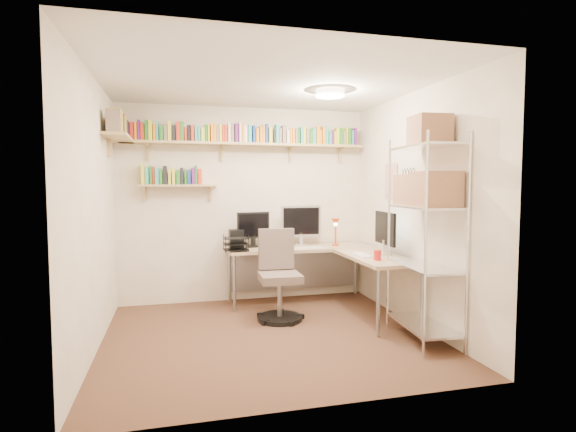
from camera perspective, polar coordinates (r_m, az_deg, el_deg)
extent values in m
plane|color=#4D3221|center=(4.65, -2.42, -14.94)|extent=(3.20, 3.20, 0.00)
cube|color=beige|center=(5.88, -5.44, 1.45)|extent=(3.20, 0.04, 2.50)
cube|color=beige|center=(4.37, -23.46, 0.26)|extent=(0.04, 3.00, 2.50)
cube|color=beige|center=(4.98, 15.85, 0.86)|extent=(0.04, 3.00, 2.50)
cube|color=beige|center=(2.96, 3.45, -1.05)|extent=(3.20, 0.04, 2.50)
cube|color=white|center=(4.51, -2.52, 16.68)|extent=(3.20, 3.00, 0.04)
cube|color=white|center=(5.46, 12.92, 4.32)|extent=(0.01, 0.30, 0.42)
cube|color=white|center=(5.10, 14.96, 3.75)|extent=(0.01, 0.28, 0.38)
cylinder|color=#FFEAC6|center=(4.87, 5.36, 15.22)|extent=(0.30, 0.30, 0.06)
cube|color=tan|center=(5.78, -5.30, 9.05)|extent=(3.05, 0.25, 0.03)
cube|color=tan|center=(5.31, -20.69, 9.25)|extent=(0.25, 1.00, 0.03)
cube|color=tan|center=(5.71, -13.79, 3.79)|extent=(0.95, 0.20, 0.02)
cube|color=tan|center=(5.77, -17.38, 8.19)|extent=(0.03, 0.20, 0.20)
cube|color=tan|center=(5.80, -8.36, 8.31)|extent=(0.03, 0.20, 0.20)
cube|color=tan|center=(5.96, 0.37, 8.24)|extent=(0.03, 0.20, 0.20)
cube|color=tan|center=(6.17, 6.74, 8.07)|extent=(0.03, 0.20, 0.20)
cube|color=#7D6A5B|center=(5.74, -20.07, 9.88)|extent=(0.04, 0.13, 0.18)
cube|color=#287727|center=(5.74, -19.61, 10.06)|extent=(0.03, 0.12, 0.21)
cube|color=red|center=(5.74, -19.19, 10.09)|extent=(0.04, 0.15, 0.21)
cube|color=orange|center=(5.73, -18.76, 10.12)|extent=(0.03, 0.12, 0.21)
cube|color=#5E1D6F|center=(5.73, -18.41, 10.27)|extent=(0.03, 0.12, 0.24)
cube|color=red|center=(5.73, -17.99, 10.09)|extent=(0.04, 0.12, 0.20)
cube|color=#287727|center=(5.73, -17.53, 10.29)|extent=(0.03, 0.13, 0.24)
cube|color=yellow|center=(5.73, -17.06, 10.31)|extent=(0.04, 0.13, 0.24)
cube|color=orange|center=(5.72, -16.59, 10.09)|extent=(0.03, 0.14, 0.20)
cube|color=teal|center=(5.72, -16.26, 10.29)|extent=(0.03, 0.12, 0.23)
cube|color=#287727|center=(5.72, -15.77, 10.04)|extent=(0.04, 0.15, 0.18)
cube|color=#7D6A5B|center=(5.72, -15.26, 10.16)|extent=(0.04, 0.12, 0.20)
cube|color=yellow|center=(5.72, -14.81, 10.31)|extent=(0.04, 0.15, 0.23)
cube|color=black|center=(5.72, -14.31, 10.08)|extent=(0.04, 0.13, 0.19)
cube|color=red|center=(5.72, -13.78, 10.34)|extent=(0.04, 0.14, 0.24)
cube|color=#287727|center=(5.72, -13.31, 10.36)|extent=(0.04, 0.13, 0.24)
cube|color=red|center=(5.72, -12.88, 10.05)|extent=(0.02, 0.14, 0.17)
cube|color=black|center=(5.72, -12.49, 10.18)|extent=(0.04, 0.12, 0.20)
cube|color=red|center=(5.72, -12.05, 10.19)|extent=(0.04, 0.15, 0.20)
cube|color=teal|center=(5.72, -11.60, 10.19)|extent=(0.03, 0.11, 0.20)
cube|color=teal|center=(5.72, -11.23, 10.11)|extent=(0.03, 0.12, 0.18)
cube|color=yellow|center=(5.73, -10.77, 10.06)|extent=(0.04, 0.11, 0.17)
cube|color=#287727|center=(5.73, -10.38, 10.26)|extent=(0.02, 0.11, 0.21)
cube|color=yellow|center=(5.73, -10.06, 10.27)|extent=(0.02, 0.11, 0.21)
cube|color=orange|center=(5.74, -9.66, 10.32)|extent=(0.03, 0.15, 0.22)
cube|color=orange|center=(5.74, -9.31, 10.33)|extent=(0.03, 0.15, 0.23)
cube|color=#7D6A5B|center=(5.74, -8.97, 10.16)|extent=(0.03, 0.11, 0.19)
cube|color=yellow|center=(5.75, -8.60, 10.28)|extent=(0.03, 0.11, 0.22)
cube|color=red|center=(5.75, -8.27, 10.21)|extent=(0.02, 0.12, 0.20)
cube|color=red|center=(5.75, -7.93, 10.27)|extent=(0.04, 0.12, 0.21)
cube|color=white|center=(5.76, -7.51, 10.44)|extent=(0.03, 0.13, 0.25)
cube|color=#7D6A5B|center=(5.76, -7.12, 10.39)|extent=(0.04, 0.12, 0.24)
cube|color=#5E1D6F|center=(5.77, -6.61, 10.37)|extent=(0.04, 0.15, 0.24)
cube|color=white|center=(5.78, -6.14, 10.44)|extent=(0.03, 0.14, 0.25)
cube|color=orange|center=(5.78, -5.81, 10.42)|extent=(0.02, 0.15, 0.25)
cube|color=white|center=(5.79, -5.45, 10.28)|extent=(0.04, 0.12, 0.22)
cube|color=teal|center=(5.79, -4.91, 10.33)|extent=(0.04, 0.11, 0.23)
cube|color=navy|center=(5.80, -4.41, 10.27)|extent=(0.03, 0.14, 0.22)
cube|color=orange|center=(5.81, -3.96, 10.08)|extent=(0.04, 0.12, 0.18)
cube|color=orange|center=(5.82, -3.49, 10.20)|extent=(0.03, 0.13, 0.21)
cube|color=orange|center=(5.83, -3.17, 10.30)|extent=(0.03, 0.13, 0.23)
cube|color=navy|center=(5.83, -2.80, 10.36)|extent=(0.03, 0.12, 0.24)
cube|color=yellow|center=(5.84, -2.32, 10.17)|extent=(0.04, 0.14, 0.21)
cube|color=black|center=(5.85, -1.83, 10.01)|extent=(0.03, 0.14, 0.17)
cube|color=teal|center=(5.86, -1.44, 10.34)|extent=(0.04, 0.12, 0.24)
cube|color=#7D6A5B|center=(5.87, -1.08, 10.09)|extent=(0.03, 0.14, 0.19)
cube|color=#7D6A5B|center=(5.88, -0.61, 10.25)|extent=(0.04, 0.14, 0.23)
cube|color=white|center=(5.89, -0.12, 9.95)|extent=(0.03, 0.14, 0.17)
cube|color=orange|center=(5.90, 0.26, 10.02)|extent=(0.03, 0.13, 0.19)
cube|color=orange|center=(5.91, 0.61, 10.06)|extent=(0.03, 0.12, 0.20)
cube|color=#7D6A5B|center=(5.92, 0.94, 10.05)|extent=(0.02, 0.13, 0.20)
cube|color=#287727|center=(5.93, 1.22, 9.99)|extent=(0.03, 0.13, 0.19)
cube|color=teal|center=(5.94, 1.62, 10.12)|extent=(0.03, 0.14, 0.22)
cube|color=yellow|center=(5.95, 1.96, 10.12)|extent=(0.03, 0.14, 0.22)
cube|color=#7D6A5B|center=(5.96, 2.40, 10.06)|extent=(0.04, 0.11, 0.21)
cube|color=#287727|center=(5.97, 2.82, 9.95)|extent=(0.04, 0.13, 0.19)
cube|color=teal|center=(5.99, 3.23, 10.06)|extent=(0.04, 0.12, 0.22)
cube|color=orange|center=(6.00, 3.68, 10.12)|extent=(0.04, 0.14, 0.23)
cube|color=orange|center=(6.01, 4.01, 9.91)|extent=(0.02, 0.13, 0.19)
cube|color=orange|center=(6.03, 4.40, 10.11)|extent=(0.04, 0.14, 0.24)
cube|color=teal|center=(6.04, 4.81, 10.14)|extent=(0.03, 0.12, 0.24)
cube|color=teal|center=(6.05, 5.21, 9.81)|extent=(0.03, 0.14, 0.18)
cube|color=#5E1D6F|center=(6.07, 5.52, 9.84)|extent=(0.03, 0.13, 0.19)
cube|color=yellow|center=(6.08, 5.85, 9.77)|extent=(0.03, 0.12, 0.18)
cube|color=yellow|center=(6.09, 6.18, 9.98)|extent=(0.04, 0.12, 0.22)
cube|color=#287727|center=(6.11, 6.58, 9.94)|extent=(0.04, 0.15, 0.22)
cube|color=#7D6A5B|center=(6.12, 6.97, 9.74)|extent=(0.04, 0.15, 0.18)
cube|color=yellow|center=(6.14, 7.36, 9.97)|extent=(0.02, 0.11, 0.23)
cube|color=#287727|center=(6.15, 7.69, 9.92)|extent=(0.04, 0.11, 0.23)
cube|color=teal|center=(6.17, 8.07, 9.77)|extent=(0.03, 0.11, 0.20)
cube|color=#5E1D6F|center=(6.18, 8.36, 9.90)|extent=(0.03, 0.14, 0.23)
cube|color=#7D6A5B|center=(4.91, -21.30, 11.23)|extent=(0.14, 0.04, 0.23)
cube|color=yellow|center=(4.95, -21.24, 11.25)|extent=(0.14, 0.02, 0.24)
cube|color=#7D6A5B|center=(4.99, -21.17, 11.12)|extent=(0.14, 0.04, 0.23)
cube|color=yellow|center=(5.03, -21.12, 11.10)|extent=(0.15, 0.02, 0.24)
cube|color=navy|center=(5.06, -21.08, 10.98)|extent=(0.14, 0.02, 0.23)
cube|color=navy|center=(5.09, -21.03, 10.71)|extent=(0.14, 0.03, 0.18)
cube|color=orange|center=(5.13, -20.97, 10.61)|extent=(0.12, 0.02, 0.18)
cube|color=black|center=(5.17, -20.92, 10.57)|extent=(0.13, 0.04, 0.18)
cube|color=#287727|center=(5.21, -20.87, 10.62)|extent=(0.14, 0.03, 0.20)
cube|color=red|center=(5.25, -20.82, 10.77)|extent=(0.14, 0.03, 0.23)
cube|color=navy|center=(5.29, -20.77, 10.67)|extent=(0.12, 0.03, 0.22)
cube|color=teal|center=(5.32, -20.73, 10.54)|extent=(0.12, 0.02, 0.21)
cube|color=black|center=(5.35, -20.69, 10.42)|extent=(0.12, 0.03, 0.19)
cube|color=yellow|center=(5.39, -20.64, 10.54)|extent=(0.15, 0.03, 0.23)
cube|color=yellow|center=(5.43, -20.59, 10.28)|extent=(0.14, 0.03, 0.19)
cube|color=#7D6A5B|center=(5.48, -20.54, 10.41)|extent=(0.11, 0.04, 0.22)
cube|color=navy|center=(5.52, -20.48, 10.34)|extent=(0.14, 0.03, 0.22)
cube|color=#7D6A5B|center=(5.56, -20.44, 10.23)|extent=(0.12, 0.02, 0.20)
cube|color=#5E1D6F|center=(5.60, -20.39, 10.03)|extent=(0.15, 0.03, 0.17)
cube|color=#5E1D6F|center=(5.64, -20.35, 10.22)|extent=(0.14, 0.04, 0.22)
cube|color=black|center=(5.68, -20.31, 10.14)|extent=(0.15, 0.03, 0.21)
cube|color=teal|center=(5.73, -20.25, 9.90)|extent=(0.12, 0.04, 0.18)
cube|color=yellow|center=(5.72, -17.93, 5.08)|extent=(0.04, 0.12, 0.25)
cube|color=teal|center=(5.72, -17.46, 4.90)|extent=(0.04, 0.14, 0.21)
cube|color=#287727|center=(5.72, -17.00, 4.97)|extent=(0.03, 0.12, 0.22)
cube|color=red|center=(5.71, -16.69, 4.94)|extent=(0.02, 0.12, 0.22)
cube|color=teal|center=(5.71, -16.30, 4.89)|extent=(0.04, 0.14, 0.20)
cube|color=#287727|center=(5.71, -15.83, 4.82)|extent=(0.03, 0.12, 0.19)
cube|color=black|center=(5.71, -15.33, 5.01)|extent=(0.04, 0.12, 0.23)
cube|color=yellow|center=(5.71, -14.81, 4.82)|extent=(0.03, 0.12, 0.18)
cube|color=yellow|center=(5.71, -14.34, 4.88)|extent=(0.04, 0.13, 0.19)
cube|color=#287727|center=(5.71, -13.79, 4.77)|extent=(0.04, 0.14, 0.17)
cube|color=black|center=(5.71, -13.34, 4.95)|extent=(0.04, 0.13, 0.20)
cube|color=#287727|center=(5.71, -12.90, 4.91)|extent=(0.02, 0.14, 0.20)
cube|color=navy|center=(5.71, -12.48, 4.82)|extent=(0.04, 0.11, 0.18)
cube|color=#5E1D6F|center=(5.71, -11.96, 4.97)|extent=(0.04, 0.15, 0.21)
cube|color=#287727|center=(5.72, -11.60, 5.11)|extent=(0.03, 0.12, 0.23)
cube|color=red|center=(5.72, -11.16, 4.92)|extent=(0.04, 0.13, 0.19)
cube|color=tan|center=(5.76, 1.50, -4.11)|extent=(1.84, 0.58, 0.04)
cube|color=tan|center=(5.14, 11.06, -5.17)|extent=(0.58, 1.26, 0.04)
cylinder|color=gray|center=(5.42, -6.80, -8.51)|extent=(0.04, 0.04, 0.68)
cylinder|color=gray|center=(5.89, -7.42, -7.51)|extent=(0.04, 0.04, 0.68)
cylinder|color=gray|center=(6.33, 8.57, -6.71)|extent=(0.04, 0.04, 0.68)
cylinder|color=gray|center=(4.60, 11.36, -10.83)|extent=(0.04, 0.04, 0.68)
cylinder|color=gray|center=(4.82, 16.64, -10.22)|extent=(0.04, 0.04, 0.68)
cube|color=gray|center=(6.05, 0.85, -6.69)|extent=(1.74, 0.02, 0.53)
cube|color=silver|center=(5.85, 1.66, -0.65)|extent=(0.53, 0.03, 0.41)
cube|color=black|center=(5.83, 1.71, -0.66)|extent=(0.48, 0.00, 0.35)
cube|color=black|center=(5.71, -4.43, -1.16)|extent=(0.43, 0.03, 0.33)
cube|color=black|center=(5.20, 12.23, -1.53)|extent=(0.03, 0.56, 0.37)
cube|color=silver|center=(5.19, 12.04, -1.54)|extent=(0.00, 0.51, 0.32)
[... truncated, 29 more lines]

